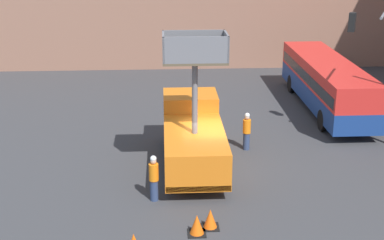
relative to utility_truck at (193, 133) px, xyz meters
The scene contains 7 objects.
ground_plane 1.84m from the utility_truck, 41.00° to the right, with size 120.00×120.00×0.00m, color #38383A.
utility_truck is the anchor object (origin of this frame).
city_bus 11.26m from the utility_truck, 42.48° to the left, with size 2.61×11.69×2.93m.
road_worker_near_truck 3.87m from the utility_truck, 116.75° to the right, with size 0.38×0.38×1.91m.
road_worker_directing 3.17m from the utility_truck, 30.29° to the left, with size 0.38×0.38×1.88m.
traffic_cone_mid_road 6.12m from the utility_truck, 91.94° to the right, with size 0.65×0.65×0.74m.
traffic_cone_far_side 5.74m from the utility_truck, 86.91° to the right, with size 0.64×0.64×0.73m.
Camera 1 is at (-2.10, -21.67, 10.07)m, focal length 50.00 mm.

